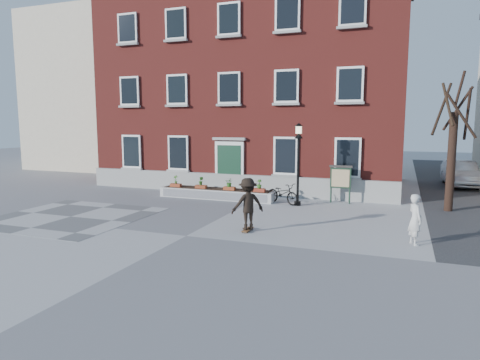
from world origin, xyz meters
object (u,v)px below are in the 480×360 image
at_px(bicycle, 283,193).
at_px(notice_board, 341,178).
at_px(parked_car, 460,174).
at_px(skateboarder, 248,204).
at_px(lamp_post, 298,153).
at_px(bystander, 415,219).

relative_size(bicycle, notice_board, 1.04).
bearing_deg(parked_car, skateboarder, -123.06).
bearing_deg(notice_board, skateboarder, -109.64).
xyz_separation_m(parked_car, skateboarder, (-8.61, -15.14, 0.22)).
xyz_separation_m(bicycle, lamp_post, (0.80, -0.19, 2.03)).
height_order(bystander, notice_board, notice_board).
distance_m(lamp_post, skateboarder, 5.67).
height_order(parked_car, notice_board, notice_board).
bearing_deg(lamp_post, notice_board, 35.71).
relative_size(bicycle, parked_car, 0.41).
distance_m(bicycle, bystander, 7.93).
height_order(lamp_post, notice_board, lamp_post).
relative_size(lamp_post, skateboarder, 2.00).
bearing_deg(parked_car, bystander, -104.68).
distance_m(notice_board, skateboarder, 7.16).
bearing_deg(skateboarder, parked_car, 60.38).
height_order(bicycle, lamp_post, lamp_post).
distance_m(bystander, skateboarder, 5.67).
xyz_separation_m(lamp_post, skateboarder, (-0.58, -5.43, -1.52)).
bearing_deg(bicycle, lamp_post, -75.36).
height_order(lamp_post, skateboarder, lamp_post).
height_order(notice_board, skateboarder, skateboarder).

